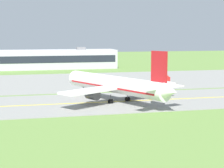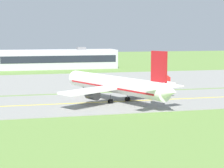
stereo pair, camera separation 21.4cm
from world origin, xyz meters
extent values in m
plane|color=olive|center=(0.00, 0.00, 0.00)|extent=(500.00, 500.00, 0.00)
cube|color=gray|center=(0.00, 0.00, 0.05)|extent=(240.00, 28.00, 0.10)
cube|color=gray|center=(10.00, 42.00, 0.05)|extent=(140.00, 52.00, 0.10)
cube|color=yellow|center=(0.00, 0.00, 0.11)|extent=(220.00, 0.60, 0.01)
cylinder|color=white|center=(0.32, 0.78, 4.20)|extent=(17.86, 32.55, 4.00)
cone|color=white|center=(-7.30, 17.31, 4.20)|extent=(4.54, 3.95, 3.80)
cone|color=white|center=(8.02, -15.93, 4.60)|extent=(4.43, 4.33, 3.40)
cube|color=red|center=(0.32, 0.78, 3.70)|extent=(16.79, 30.12, 0.36)
cube|color=#1E232D|center=(-6.38, 15.31, 4.90)|extent=(3.84, 3.06, 0.70)
cube|color=white|center=(-6.48, -4.78, 3.70)|extent=(15.21, 12.15, 0.50)
cylinder|color=#47474C|center=(-5.50, -2.12, 2.30)|extent=(3.51, 4.05, 2.30)
cylinder|color=black|center=(-6.17, -0.67, 2.30)|extent=(2.01, 1.11, 2.10)
cube|color=white|center=(8.96, 2.34, 3.70)|extent=(15.75, 8.92, 0.50)
cylinder|color=#47474C|center=(6.30, 3.32, 2.30)|extent=(3.51, 4.05, 2.30)
cylinder|color=black|center=(5.63, 4.77, 2.30)|extent=(2.01, 1.11, 2.10)
cube|color=red|center=(6.59, -12.84, 9.45)|extent=(2.20, 4.16, 6.50)
cube|color=white|center=(3.77, -14.36, 5.00)|extent=(6.38, 5.13, 0.30)
cube|color=white|center=(9.58, -11.69, 5.00)|extent=(6.45, 4.20, 0.30)
cylinder|color=slate|center=(-5.12, 12.59, 1.38)|extent=(0.24, 0.24, 1.65)
cylinder|color=black|center=(-5.12, 12.59, 0.55)|extent=(0.78, 1.15, 1.10)
cylinder|color=slate|center=(-1.21, -2.12, 1.38)|extent=(0.24, 0.24, 1.65)
cylinder|color=black|center=(-1.46, -2.24, 0.55)|extent=(0.78, 1.15, 1.10)
cylinder|color=black|center=(-0.96, -2.01, 0.55)|extent=(0.78, 1.15, 1.10)
cylinder|color=slate|center=(3.52, 0.05, 1.38)|extent=(0.24, 0.24, 1.65)
cylinder|color=black|center=(3.27, -0.06, 0.55)|extent=(0.78, 1.15, 1.10)
cylinder|color=black|center=(3.76, 0.17, 0.55)|extent=(0.78, 1.15, 1.10)
cube|color=red|center=(24.68, 27.84, 1.50)|extent=(2.15, 1.97, 1.80)
cube|color=#1E232D|center=(24.61, 27.08, 1.81)|extent=(1.84, 0.28, 0.81)
cube|color=red|center=(24.95, 30.83, 1.60)|extent=(2.47, 4.37, 2.00)
cylinder|color=orange|center=(24.68, 27.84, 2.50)|extent=(0.20, 0.20, 0.18)
cylinder|color=black|center=(25.67, 27.75, 0.45)|extent=(0.38, 0.92, 0.90)
cylinder|color=black|center=(23.68, 27.93, 0.45)|extent=(0.38, 0.92, 0.90)
cylinder|color=black|center=(26.07, 31.57, 0.45)|extent=(0.38, 0.92, 0.90)
cylinder|color=black|center=(23.97, 31.76, 0.45)|extent=(0.38, 0.92, 0.90)
cube|color=silver|center=(-0.67, 27.70, 1.50)|extent=(2.07, 1.88, 1.80)
cube|color=#1E232D|center=(-0.70, 26.93, 1.81)|extent=(1.84, 0.20, 0.81)
cube|color=silver|center=(-0.54, 30.70, 1.60)|extent=(2.28, 4.28, 2.00)
cylinder|color=orange|center=(-0.67, 27.70, 2.50)|extent=(0.20, 0.20, 0.18)
cylinder|color=black|center=(0.33, 27.66, 0.45)|extent=(0.34, 0.91, 0.90)
cylinder|color=black|center=(-1.67, 27.74, 0.45)|extent=(0.34, 0.91, 0.90)
cylinder|color=black|center=(0.54, 31.49, 0.45)|extent=(0.34, 0.91, 0.90)
cylinder|color=black|center=(-1.55, 31.58, 0.45)|extent=(0.34, 0.91, 0.90)
cube|color=#B2B2B7|center=(-3.53, 92.93, 4.39)|extent=(54.18, 13.55, 8.78)
cube|color=#1E232D|center=(-3.53, 86.10, 4.83)|extent=(52.01, 0.10, 3.16)
cube|color=slate|center=(7.30, 92.93, 9.38)|extent=(4.00, 4.00, 1.20)
camera|label=1|loc=(-22.16, -88.40, 16.26)|focal=61.88mm
camera|label=2|loc=(-21.95, -88.45, 16.26)|focal=61.88mm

